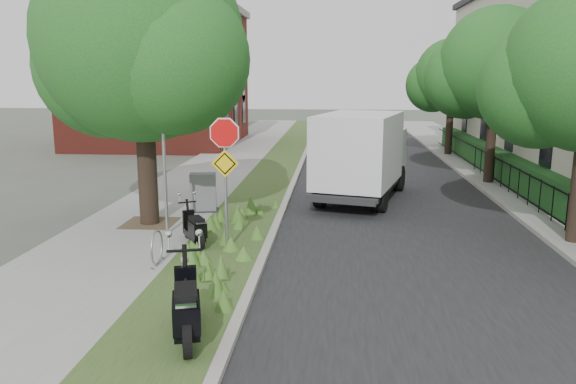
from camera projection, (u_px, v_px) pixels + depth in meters
The scene contains 20 objects.
ground at pixel (284, 264), 12.53m from camera, with size 120.00×120.00×0.00m, color #4C5147.
sidewalk_near at pixel (202, 179), 22.63m from camera, with size 3.50×60.00×0.12m, color gray.
verge at pixel (270, 180), 22.40m from camera, with size 2.00×60.00×0.12m, color #2F4B20.
kerb_near at pixel (295, 180), 22.32m from camera, with size 0.20×60.00×0.13m, color #9E9991.
road at pixel (383, 183), 22.04m from camera, with size 7.00×60.00×0.01m, color black.
kerb_far at pixel (474, 183), 21.74m from camera, with size 0.20×60.00×0.13m, color #9E9991.
footpath_far at pixel (520, 184), 21.60m from camera, with size 3.20×60.00×0.12m, color gray.
street_tree_main at pixel (139, 50), 14.69m from camera, with size 6.21×5.54×7.66m.
bare_post at pixel (164, 157), 14.13m from camera, with size 0.08×0.08×4.00m.
bike_hoop at pixel (157, 248), 12.07m from camera, with size 0.06×0.78×0.77m.
sign_assembly at pixel (225, 157), 12.75m from camera, with size 0.94×0.08×3.22m.
fence_far at pixel (494, 168), 21.56m from camera, with size 0.04×24.00×1.00m.
hedge_far at pixel (513, 168), 21.50m from camera, with size 1.00×24.00×1.10m, color #16401A.
brick_building at pixel (161, 75), 33.94m from camera, with size 9.40×10.40×8.30m.
far_tree_b at pixel (494, 69), 20.88m from camera, with size 4.83×4.31×6.56m.
far_tree_c at pixel (451, 80), 28.76m from camera, with size 4.37×3.89×5.93m.
scooter_near at pixel (195, 231), 13.46m from camera, with size 0.89×1.36×0.73m.
scooter_far at pixel (187, 314), 8.51m from camera, with size 0.75×1.92×0.94m.
box_truck at pixel (362, 152), 18.69m from camera, with size 3.49×5.90×2.51m.
utility_cabinet at pixel (203, 193), 16.89m from camera, with size 0.95×0.73×1.15m.
Camera 1 is at (1.10, -11.90, 4.12)m, focal length 35.00 mm.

